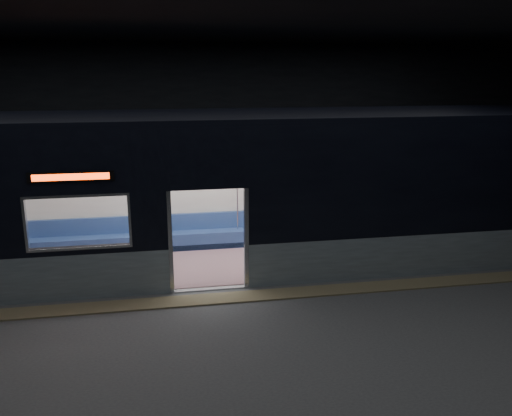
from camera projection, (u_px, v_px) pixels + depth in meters
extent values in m
cube|color=#47494C|center=(216.00, 312.00, 9.78)|extent=(24.00, 14.00, 0.01)
cube|color=black|center=(210.00, 22.00, 8.53)|extent=(24.00, 14.00, 0.04)
cube|color=black|center=(188.00, 131.00, 15.80)|extent=(24.00, 0.04, 5.00)
cube|color=#8C7F59|center=(213.00, 299.00, 10.30)|extent=(22.80, 0.50, 0.03)
cube|color=#91A2AD|center=(437.00, 253.00, 11.53)|extent=(8.30, 0.12, 0.90)
cube|color=black|center=(443.00, 180.00, 11.13)|extent=(8.30, 0.12, 2.30)
cube|color=black|center=(207.00, 159.00, 10.13)|extent=(1.40, 0.12, 1.15)
cube|color=#B7BABC|center=(170.00, 243.00, 10.40)|extent=(0.08, 0.14, 2.05)
cube|color=#B7BABC|center=(246.00, 238.00, 10.66)|extent=(0.08, 0.14, 2.05)
cube|color=black|center=(71.00, 177.00, 9.68)|extent=(1.50, 0.04, 0.18)
cube|color=#FF390A|center=(71.00, 177.00, 9.68)|extent=(1.34, 0.03, 0.12)
cube|color=beige|center=(197.00, 182.00, 13.13)|extent=(18.00, 0.12, 3.20)
cube|color=black|center=(200.00, 117.00, 11.34)|extent=(18.00, 3.00, 0.15)
cube|color=gray|center=(203.00, 264.00, 12.15)|extent=(17.76, 2.76, 0.04)
cube|color=beige|center=(201.00, 161.00, 11.57)|extent=(17.76, 2.76, 0.10)
cube|color=#2F4089|center=(199.00, 239.00, 13.16)|extent=(11.00, 0.48, 0.41)
cube|color=#2F4089|center=(198.00, 221.00, 13.24)|extent=(11.00, 0.10, 0.40)
cube|color=#7B5A5D|center=(38.00, 283.00, 10.48)|extent=(4.40, 0.48, 0.41)
cube|color=#7B5A5D|center=(361.00, 261.00, 11.64)|extent=(4.40, 0.48, 0.41)
cylinder|color=silver|center=(159.00, 231.00, 10.62)|extent=(0.04, 0.04, 2.26)
cylinder|color=silver|center=(158.00, 204.00, 12.77)|extent=(0.04, 0.04, 2.26)
cylinder|color=silver|center=(254.00, 226.00, 10.96)|extent=(0.04, 0.04, 2.26)
cylinder|color=silver|center=(237.00, 200.00, 13.11)|extent=(0.04, 0.04, 2.26)
cylinder|color=silver|center=(197.00, 170.00, 12.70)|extent=(11.00, 0.03, 0.03)
cube|color=black|center=(286.00, 226.00, 13.27)|extent=(0.15, 0.43, 0.14)
cube|color=black|center=(293.00, 226.00, 13.30)|extent=(0.15, 0.43, 0.14)
cylinder|color=black|center=(288.00, 239.00, 13.15)|extent=(0.10, 0.10, 0.43)
cylinder|color=black|center=(295.00, 238.00, 13.18)|extent=(0.10, 0.10, 0.43)
cube|color=#DA6D89|center=(288.00, 223.00, 13.45)|extent=(0.36, 0.20, 0.18)
cylinder|color=#DA6D89|center=(288.00, 211.00, 13.39)|extent=(0.38, 0.38, 0.47)
sphere|color=tan|center=(288.00, 198.00, 13.29)|extent=(0.19, 0.19, 0.19)
sphere|color=black|center=(288.00, 196.00, 13.32)|extent=(0.20, 0.20, 0.20)
cube|color=black|center=(290.00, 221.00, 13.19)|extent=(0.30, 0.28, 0.12)
cube|color=white|center=(391.00, 179.00, 13.95)|extent=(1.09, 0.03, 0.71)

